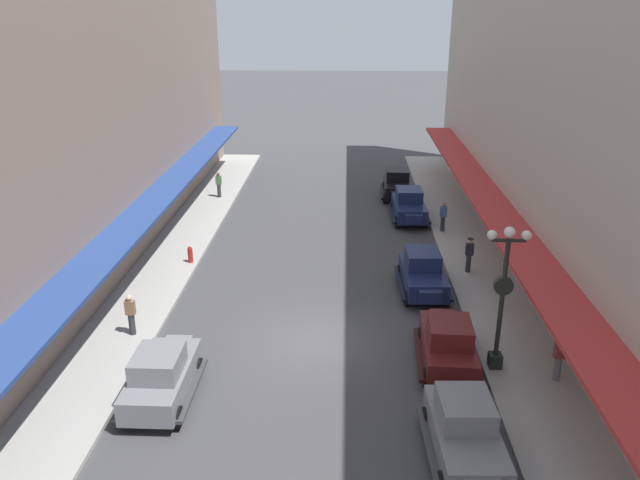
{
  "coord_description": "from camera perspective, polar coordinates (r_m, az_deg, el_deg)",
  "views": [
    {
      "loc": [
        1.13,
        -20.76,
        12.0
      ],
      "look_at": [
        0.0,
        6.0,
        1.8
      ],
      "focal_mm": 35.11,
      "sensor_mm": 36.0,
      "label": 1
    }
  ],
  "objects": [
    {
      "name": "ground_plane",
      "position": [
        24.01,
        -0.61,
        -9.15
      ],
      "size": [
        200.0,
        200.0,
        0.0
      ],
      "primitive_type": "plane",
      "color": "#424244"
    },
    {
      "name": "sidewalk_left",
      "position": [
        25.45,
        -17.91,
        -8.21
      ],
      "size": [
        3.0,
        60.0,
        0.15
      ],
      "primitive_type": "cube",
      "color": "#A8A59E",
      "rests_on": "ground"
    },
    {
      "name": "sidewalk_right",
      "position": [
        24.77,
        17.21,
        -8.96
      ],
      "size": [
        3.0,
        60.0,
        0.15
      ],
      "primitive_type": "cube",
      "color": "#A8A59E",
      "rests_on": "ground"
    },
    {
      "name": "building_row_left",
      "position": [
        23.91,
        -26.46,
        10.53
      ],
      "size": [
        4.3,
        60.0,
        17.19
      ],
      "color": "gray",
      "rests_on": "ground"
    },
    {
      "name": "building_row_right",
      "position": [
        22.95,
        26.15,
        9.74
      ],
      "size": [
        4.3,
        60.0,
        16.8
      ],
      "color": "#B2A899",
      "rests_on": "ground"
    },
    {
      "name": "parked_car_0",
      "position": [
        18.48,
        13.08,
        -16.55
      ],
      "size": [
        2.27,
        4.31,
        1.84
      ],
      "color": "slate",
      "rests_on": "ground"
    },
    {
      "name": "parked_car_1",
      "position": [
        36.92,
        8.12,
        3.21
      ],
      "size": [
        2.24,
        4.3,
        1.84
      ],
      "color": "#19234C",
      "rests_on": "ground"
    },
    {
      "name": "parked_car_2",
      "position": [
        20.91,
        -14.26,
        -11.8
      ],
      "size": [
        2.15,
        4.26,
        1.84
      ],
      "color": "slate",
      "rests_on": "ground"
    },
    {
      "name": "parked_car_3",
      "position": [
        27.79,
        9.35,
        -2.89
      ],
      "size": [
        2.26,
        4.3,
        1.84
      ],
      "color": "#19234C",
      "rests_on": "ground"
    },
    {
      "name": "parked_car_4",
      "position": [
        41.22,
        7.06,
        5.13
      ],
      "size": [
        2.25,
        4.3,
        1.84
      ],
      "color": "black",
      "rests_on": "ground"
    },
    {
      "name": "parked_car_5",
      "position": [
        22.46,
        11.6,
        -9.12
      ],
      "size": [
        2.28,
        4.31,
        1.84
      ],
      "color": "#591919",
      "rests_on": "ground"
    },
    {
      "name": "lamp_post_with_clock",
      "position": [
        21.67,
        16.31,
        -4.64
      ],
      "size": [
        1.42,
        0.44,
        5.16
      ],
      "color": "black",
      "rests_on": "sidewalk_right"
    },
    {
      "name": "fire_hydrant",
      "position": [
        30.97,
        -11.74,
        -1.29
      ],
      "size": [
        0.24,
        0.24,
        0.82
      ],
      "color": "#B21E19",
      "rests_on": "sidewalk_left"
    },
    {
      "name": "pedestrian_0",
      "position": [
        35.03,
        11.16,
        2.12
      ],
      "size": [
        0.36,
        0.24,
        1.64
      ],
      "color": "#2D2D33",
      "rests_on": "sidewalk_right"
    },
    {
      "name": "pedestrian_1",
      "position": [
        22.47,
        20.95,
        -9.96
      ],
      "size": [
        0.36,
        0.28,
        1.67
      ],
      "color": "slate",
      "rests_on": "sidewalk_right"
    },
    {
      "name": "pedestrian_2",
      "position": [
        24.79,
        -16.86,
        -6.5
      ],
      "size": [
        0.36,
        0.24,
        1.64
      ],
      "color": "#2D2D33",
      "rests_on": "sidewalk_left"
    },
    {
      "name": "pedestrian_3",
      "position": [
        29.91,
        13.43,
        -1.3
      ],
      "size": [
        0.36,
        0.28,
        1.67
      ],
      "color": "#2D2D33",
      "rests_on": "sidewalk_right"
    },
    {
      "name": "pedestrian_4",
      "position": [
        41.06,
        -9.21,
        5.02
      ],
      "size": [
        0.36,
        0.24,
        1.64
      ],
      "color": "#2D2D33",
      "rests_on": "sidewalk_left"
    }
  ]
}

